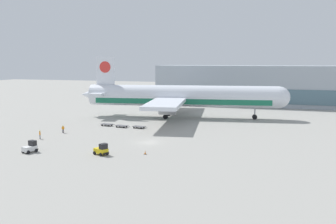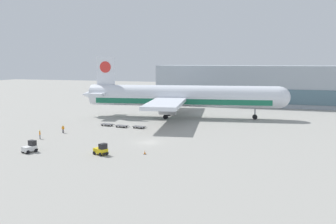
# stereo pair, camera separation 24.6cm
# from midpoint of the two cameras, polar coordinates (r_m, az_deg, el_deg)

# --- Properties ---
(ground_plane) EXTENTS (400.00, 400.00, 0.00)m
(ground_plane) POSITION_cam_midpoint_polar(r_m,az_deg,el_deg) (72.83, -2.96, -4.64)
(ground_plane) COLOR #9E9B93
(terminal_building) EXTENTS (90.00, 18.20, 14.00)m
(terminal_building) POSITION_cam_midpoint_polar(r_m,az_deg,el_deg) (138.44, 17.34, 3.85)
(terminal_building) COLOR #9EA8B2
(terminal_building) RESTS_ON ground_plane
(airplane_main) EXTENTS (57.74, 48.66, 17.00)m
(airplane_main) POSITION_cam_midpoint_polar(r_m,az_deg,el_deg) (103.46, 1.82, 2.34)
(airplane_main) COLOR silver
(airplane_main) RESTS_ON ground_plane
(baggage_tug_foreground) EXTENTS (2.79, 2.36, 2.00)m
(baggage_tug_foreground) POSITION_cam_midpoint_polar(r_m,az_deg,el_deg) (63.99, -10.03, -5.69)
(baggage_tug_foreground) COLOR yellow
(baggage_tug_foreground) RESTS_ON ground_plane
(baggage_tug_mid) EXTENTS (2.15, 2.72, 2.00)m
(baggage_tug_mid) POSITION_cam_midpoint_polar(r_m,az_deg,el_deg) (69.05, -20.17, -5.06)
(baggage_tug_mid) COLOR silver
(baggage_tug_mid) RESTS_ON ground_plane
(baggage_dolly_lead) EXTENTS (3.77, 1.86, 0.48)m
(baggage_dolly_lead) POSITION_cam_midpoint_polar(r_m,az_deg,el_deg) (92.09, -9.20, -1.86)
(baggage_dolly_lead) COLOR #56565B
(baggage_dolly_lead) RESTS_ON ground_plane
(baggage_dolly_second) EXTENTS (3.77, 1.86, 0.48)m
(baggage_dolly_second) POSITION_cam_midpoint_polar(r_m,az_deg,el_deg) (89.49, -6.99, -2.09)
(baggage_dolly_second) COLOR #56565B
(baggage_dolly_second) RESTS_ON ground_plane
(baggage_dolly_third) EXTENTS (3.77, 1.86, 0.48)m
(baggage_dolly_third) POSITION_cam_midpoint_polar(r_m,az_deg,el_deg) (87.92, -4.37, -2.23)
(baggage_dolly_third) COLOR #56565B
(baggage_dolly_third) RESTS_ON ground_plane
(ground_crew_near) EXTENTS (0.37, 0.50, 1.75)m
(ground_crew_near) POSITION_cam_midpoint_polar(r_m,az_deg,el_deg) (79.97, -18.86, -3.17)
(ground_crew_near) COLOR black
(ground_crew_near) RESTS_ON ground_plane
(ground_crew_far) EXTENTS (0.50, 0.38, 1.69)m
(ground_crew_far) POSITION_cam_midpoint_polar(r_m,az_deg,el_deg) (85.11, -15.62, -2.43)
(ground_crew_far) COLOR black
(ground_crew_far) RESTS_ON ground_plane
(traffic_cone_near) EXTENTS (0.40, 0.40, 0.69)m
(traffic_cone_near) POSITION_cam_midpoint_polar(r_m,az_deg,el_deg) (63.69, -3.45, -6.14)
(traffic_cone_near) COLOR black
(traffic_cone_near) RESTS_ON ground_plane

